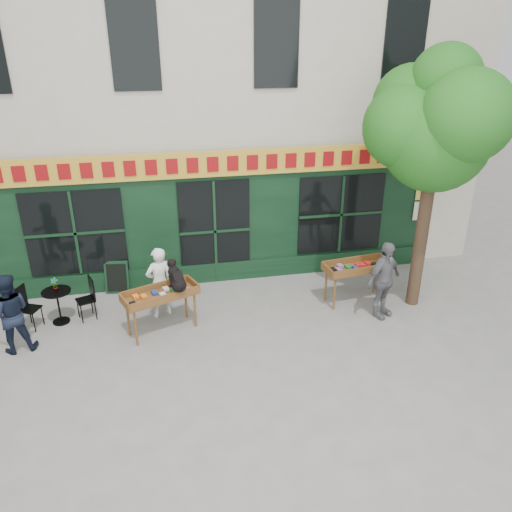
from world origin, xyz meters
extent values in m
plane|color=slate|center=(0.00, 0.00, 0.00)|extent=(80.00, 80.00, 0.00)
cube|color=beige|center=(0.00, 6.00, 5.00)|extent=(14.00, 7.00, 10.00)
cube|color=black|center=(0.00, 2.42, 1.60)|extent=(11.00, 0.16, 3.20)
cube|color=gold|center=(0.00, 2.30, 3.00)|extent=(11.00, 0.06, 0.60)
cube|color=maroon|center=(0.00, 2.26, 3.00)|extent=(9.60, 0.03, 0.34)
cube|color=black|center=(0.00, 2.32, 0.25)|extent=(11.00, 0.10, 0.50)
cube|color=black|center=(0.00, 2.32, 1.35)|extent=(1.70, 0.05, 2.50)
cube|color=black|center=(-3.20, 2.32, 1.55)|extent=(2.20, 0.05, 2.00)
cube|color=black|center=(3.20, 2.32, 1.55)|extent=(2.20, 0.05, 2.00)
cube|color=silver|center=(5.40, 2.30, 1.50)|extent=(0.42, 0.02, 0.50)
cube|color=#E5D14C|center=(5.40, 2.30, 2.05)|extent=(0.42, 0.02, 0.50)
cube|color=silver|center=(5.40, 2.30, 2.60)|extent=(0.42, 0.02, 0.50)
cylinder|color=#382619|center=(4.30, 0.30, 1.80)|extent=(0.28, 0.28, 3.60)
sphere|color=#1A5814|center=(4.30, 0.30, 3.80)|extent=(2.20, 2.20, 2.20)
sphere|color=#1A5814|center=(5.00, 0.60, 4.10)|extent=(1.80, 1.80, 1.80)
sphere|color=#1A5814|center=(3.70, 0.50, 4.00)|extent=(1.70, 1.70, 1.70)
sphere|color=#1A5814|center=(4.50, -0.30, 4.30)|extent=(1.80, 1.80, 1.80)
sphere|color=#1A5814|center=(4.00, 0.90, 4.40)|extent=(1.60, 1.60, 1.60)
sphere|color=#1A5814|center=(4.40, 0.40, 4.90)|extent=(1.40, 1.40, 1.40)
cylinder|color=brown|center=(-1.93, -0.19, 0.40)|extent=(0.05, 0.05, 0.80)
cylinder|color=brown|center=(-0.72, 0.28, 0.40)|extent=(0.05, 0.05, 0.80)
cylinder|color=brown|center=(-2.09, 0.22, 0.40)|extent=(0.05, 0.05, 0.80)
cylinder|color=brown|center=(-0.88, 0.69, 0.40)|extent=(0.05, 0.05, 0.80)
cube|color=brown|center=(-1.40, 0.25, 0.82)|extent=(1.61, 1.08, 0.05)
cube|color=brown|center=(-1.30, -0.02, 0.90)|extent=(1.41, 0.58, 0.18)
cube|color=brown|center=(-1.51, 0.52, 0.90)|extent=(1.41, 0.58, 0.18)
cube|color=brown|center=(-1.40, 0.25, 0.88)|extent=(1.36, 0.84, 0.06)
imported|color=white|center=(-1.40, 0.90, 0.81)|extent=(0.69, 0.58, 1.62)
cylinder|color=brown|center=(2.41, 0.37, 0.40)|extent=(0.05, 0.05, 0.80)
cylinder|color=brown|center=(3.70, 0.53, 0.40)|extent=(0.05, 0.05, 0.80)
cylinder|color=brown|center=(2.35, 0.80, 0.40)|extent=(0.05, 0.05, 0.80)
cylinder|color=brown|center=(3.64, 0.96, 0.40)|extent=(0.05, 0.05, 0.80)
cube|color=brown|center=(3.02, 0.67, 0.82)|extent=(1.56, 0.76, 0.05)
cube|color=brown|center=(3.06, 0.38, 0.90)|extent=(1.49, 0.23, 0.18)
cube|color=brown|center=(2.99, 0.95, 0.90)|extent=(1.49, 0.23, 0.18)
cube|color=brown|center=(3.02, 0.67, 0.88)|extent=(1.34, 0.56, 0.06)
imported|color=slate|center=(3.32, -0.08, 0.87)|extent=(1.11, 0.85, 1.75)
cylinder|color=black|center=(-3.56, 1.04, 0.02)|extent=(0.36, 0.36, 0.03)
cylinder|color=black|center=(-3.56, 1.04, 0.38)|extent=(0.04, 0.04, 0.72)
cylinder|color=black|center=(-3.56, 1.04, 0.75)|extent=(0.60, 0.60, 0.03)
cube|color=black|center=(-4.11, 0.94, 0.45)|extent=(0.47, 0.47, 0.03)
cube|color=black|center=(-4.26, 1.01, 0.70)|extent=(0.17, 0.34, 0.50)
cylinder|color=black|center=(-4.03, 0.74, 0.22)|extent=(0.02, 0.02, 0.44)
cylinder|color=black|center=(-3.91, 1.02, 0.22)|extent=(0.02, 0.02, 0.44)
cylinder|color=black|center=(-4.30, 0.86, 0.22)|extent=(0.02, 0.02, 0.44)
cylinder|color=black|center=(-4.18, 1.14, 0.22)|extent=(0.02, 0.02, 0.44)
cube|color=black|center=(-3.01, 1.09, 0.45)|extent=(0.47, 0.47, 0.03)
cube|color=black|center=(-2.85, 1.15, 0.70)|extent=(0.16, 0.35, 0.50)
cylinder|color=black|center=(-3.20, 1.17, 0.22)|extent=(0.02, 0.02, 0.44)
cylinder|color=black|center=(-3.09, 0.89, 0.22)|extent=(0.02, 0.02, 0.44)
cylinder|color=black|center=(-2.92, 1.28, 0.22)|extent=(0.02, 0.02, 0.44)
cylinder|color=black|center=(-2.81, 1.00, 0.22)|extent=(0.02, 0.02, 0.44)
imported|color=gray|center=(-3.56, 1.04, 0.92)|extent=(0.17, 0.13, 0.30)
imported|color=black|center=(-4.26, 0.14, 0.82)|extent=(0.90, 0.76, 1.64)
cube|color=black|center=(-2.41, 2.20, 0.40)|extent=(0.58, 0.26, 0.79)
cube|color=black|center=(-2.41, 2.18, 0.40)|extent=(0.48, 0.23, 0.65)
camera|label=1|loc=(-1.29, -8.89, 5.75)|focal=35.00mm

